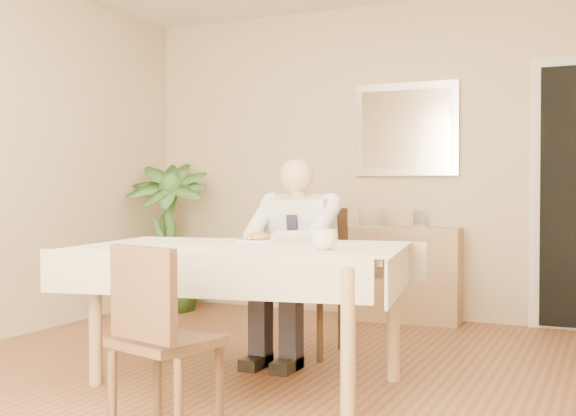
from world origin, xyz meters
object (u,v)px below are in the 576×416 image
at_px(coffee_mug, 325,240).
at_px(dining_table, 246,260).
at_px(potted_palm, 166,236).
at_px(chair_far, 309,270).
at_px(sideboard, 401,274).
at_px(chair_near, 157,330).
at_px(seated_man, 290,248).

bearing_deg(coffee_mug, dining_table, 164.71).
bearing_deg(potted_palm, chair_far, -28.65).
distance_m(dining_table, sideboard, 2.21).
distance_m(coffee_mug, potted_palm, 3.02).
xyz_separation_m(chair_near, seated_man, (-0.06, 1.51, 0.24)).
bearing_deg(sideboard, dining_table, -99.92).
height_order(chair_far, chair_near, chair_far).
height_order(dining_table, potted_palm, potted_palm).
distance_m(coffee_mug, sideboard, 2.37).
bearing_deg(dining_table, chair_far, 80.28).
bearing_deg(sideboard, chair_far, -104.51).
bearing_deg(sideboard, chair_near, -96.80).
relative_size(chair_far, sideboard, 0.99).
bearing_deg(chair_far, chair_near, -94.49).
xyz_separation_m(chair_far, potted_palm, (-1.75, 0.96, 0.12)).
relative_size(chair_far, potted_palm, 0.72).
bearing_deg(chair_near, sideboard, 102.60).
bearing_deg(dining_table, coffee_mug, -25.01).
relative_size(dining_table, seated_man, 1.51).
bearing_deg(chair_far, dining_table, -96.38).
bearing_deg(coffee_mug, chair_near, -120.21).
bearing_deg(potted_palm, chair_near, -56.72).
distance_m(dining_table, seated_man, 0.59).
height_order(dining_table, sideboard, sideboard).
bearing_deg(coffee_mug, sideboard, 96.23).
xyz_separation_m(sideboard, potted_palm, (-2.02, -0.33, 0.27)).
height_order(dining_table, chair_far, chair_far).
distance_m(dining_table, coffee_mug, 0.55).
height_order(chair_near, seated_man, seated_man).
relative_size(chair_far, chair_near, 1.14).
distance_m(dining_table, chair_near, 0.95).
height_order(chair_near, potted_palm, potted_palm).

